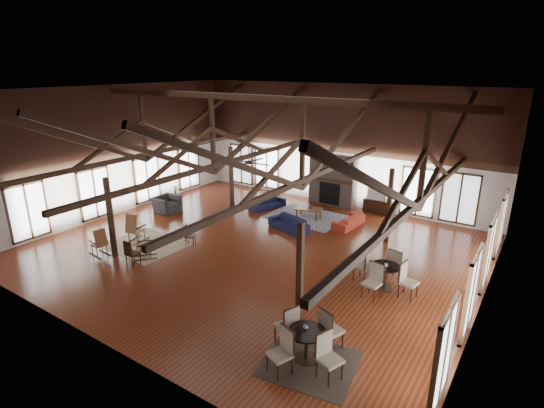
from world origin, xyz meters
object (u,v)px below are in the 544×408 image
Objects in this scene: sofa_navy_front at (289,224)px; armchair at (167,204)px; sofa_orange at (349,221)px; tv_console at (377,206)px; sofa_navy_left at (267,203)px; cafe_table_near at (307,340)px; cafe_table_far at (385,273)px; coffee_table at (309,209)px.

armchair reaches higher than sofa_navy_front.
tv_console reaches higher than sofa_orange.
sofa_navy_left reaches higher than sofa_orange.
cafe_table_far is at bearing 85.22° from cafe_table_near.
cafe_table_near is (7.30, -8.97, 0.29)m from sofa_navy_left.
armchair reaches higher than tv_console.
sofa_navy_front reaches higher than sofa_navy_left.
sofa_navy_left is 0.86× the size of cafe_table_far.
armchair is 12.47m from cafe_table_near.
sofa_orange is 9.32m from cafe_table_near.
cafe_table_far is 7.53m from tv_console.
cafe_table_far reaches higher than sofa_navy_left.
sofa_navy_front is 2.70m from sofa_orange.
cafe_table_near reaches higher than armchair.
armchair is at bearing -146.89° from tv_console.
sofa_navy_left is 1.45× the size of tv_console.
cafe_table_far is at bearing 40.45° from sofa_orange.
sofa_navy_left is at bearing -86.68° from sofa_orange.
coffee_table is 0.62× the size of cafe_table_far.
sofa_orange is 1.36× the size of coffee_table.
sofa_orange is 5.52m from cafe_table_far.
cafe_table_far is (7.67, -4.56, 0.28)m from sofa_navy_left.
cafe_table_near is (4.85, -7.05, 0.28)m from sofa_navy_front.
sofa_navy_left is 0.86× the size of cafe_table_near.
sofa_navy_front is 1.06× the size of sofa_orange.
tv_console is (0.39, 2.50, 0.05)m from sofa_orange.
cafe_table_near is at bearing -118.90° from armchair.
tv_console is at bearing 102.25° from cafe_table_near.
cafe_table_far is (3.23, -4.46, 0.29)m from sofa_orange.
coffee_table is at bearing -133.42° from tv_console.
sofa_navy_front is at bearing 153.16° from cafe_table_far.
coffee_table is (-2.01, -0.03, 0.15)m from sofa_orange.
coffee_table is 10.09m from cafe_table_near.
cafe_table_near is 11.64m from tv_console.
armchair is at bearing -64.71° from sofa_orange.
sofa_navy_front is 5.86m from cafe_table_far.
coffee_table is at bearing 139.74° from cafe_table_far.
cafe_table_far is at bearing -98.15° from armchair.
tv_console is at bearing 175.76° from sofa_orange.
armchair is (-3.76, -3.20, 0.11)m from sofa_navy_left.
coffee_table is at bearing 118.83° from cafe_table_near.
cafe_table_near is at bearing -38.11° from sofa_navy_front.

